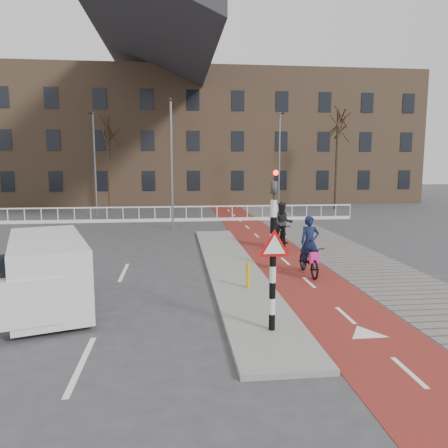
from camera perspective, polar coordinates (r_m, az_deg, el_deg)
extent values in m
plane|color=#38383A|center=(12.00, 6.97, -10.43)|extent=(120.00, 120.00, 0.00)
cube|color=maroon|center=(21.80, 4.77, -1.95)|extent=(2.50, 60.00, 0.01)
cube|color=slate|center=(22.51, 11.78, -1.78)|extent=(3.00, 60.00, 0.01)
cube|color=gray|center=(15.64, 1.07, -5.73)|extent=(1.80, 16.00, 0.12)
cylinder|color=black|center=(9.56, 6.39, -5.50)|extent=(0.14, 0.14, 2.88)
imported|color=black|center=(9.30, 6.57, 5.58)|extent=(0.13, 0.16, 0.80)
cylinder|color=#FF0C05|center=(9.16, 6.78, 6.67)|extent=(0.11, 0.02, 0.11)
cylinder|color=gold|center=(12.93, 3.19, -6.66)|extent=(0.12, 0.12, 0.78)
imported|color=black|center=(15.08, 11.05, -4.63)|extent=(0.69, 1.93, 1.01)
imported|color=#101838|center=(14.96, 11.12, -2.33)|extent=(0.65, 0.43, 1.76)
cube|color=#E82090|center=(14.52, 11.71, -4.34)|extent=(0.29, 0.19, 0.35)
imported|color=black|center=(19.31, 7.65, -1.54)|extent=(0.79, 1.99, 1.16)
imported|color=black|center=(19.22, 7.69, 0.14)|extent=(0.97, 0.80, 1.82)
cube|color=silver|center=(12.28, -22.02, -5.69)|extent=(2.98, 4.66, 1.73)
cube|color=#277F1B|center=(12.57, -25.87, -6.07)|extent=(0.87, 2.65, 0.55)
cube|color=#277F1B|center=(12.10, -17.97, -6.18)|extent=(0.87, 2.65, 0.55)
cube|color=black|center=(10.51, -24.78, -5.88)|extent=(1.50, 0.53, 0.90)
cylinder|color=black|center=(11.06, -25.39, -11.14)|extent=(0.39, 0.64, 0.61)
cylinder|color=black|center=(11.10, -17.64, -10.65)|extent=(0.39, 0.64, 0.61)
cylinder|color=black|center=(13.88, -25.18, -7.27)|extent=(0.39, 0.64, 0.61)
cylinder|color=black|center=(13.92, -19.07, -6.90)|extent=(0.39, 0.64, 0.61)
cube|color=silver|center=(28.30, -11.07, 2.17)|extent=(28.00, 0.08, 0.08)
cube|color=silver|center=(28.40, -11.02, 0.46)|extent=(28.00, 0.10, 0.20)
cube|color=#7F6047|center=(43.11, -6.93, 10.97)|extent=(46.00, 10.00, 12.00)
cylinder|color=#322416|center=(36.50, -14.78, 7.64)|extent=(0.30, 0.30, 7.35)
cylinder|color=#322416|center=(36.69, 14.54, 8.13)|extent=(0.27, 0.27, 7.96)
cylinder|color=slate|center=(24.83, -6.84, 7.60)|extent=(0.12, 0.12, 7.22)
cylinder|color=slate|center=(31.83, -16.48, 7.38)|extent=(0.12, 0.12, 7.16)
cylinder|color=slate|center=(34.35, 7.23, 7.98)|extent=(0.12, 0.12, 7.53)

